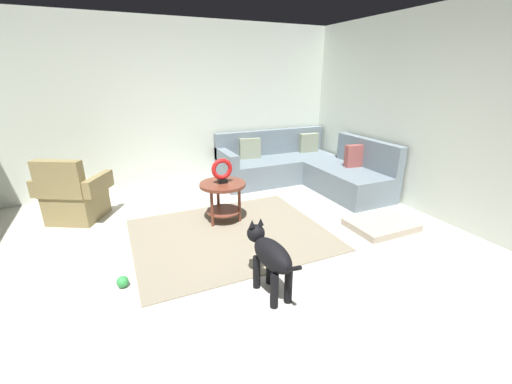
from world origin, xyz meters
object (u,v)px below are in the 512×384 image
at_px(sectional_couch, 303,168).
at_px(dog, 270,255).
at_px(side_table, 223,192).
at_px(dog_bed_mat, 381,225).
at_px(armchair, 74,197).
at_px(dog_toy_ball, 123,282).
at_px(torus_sculpture, 222,170).

distance_m(sectional_couch, dog, 3.15).
relative_size(side_table, dog_bed_mat, 0.75).
distance_m(sectional_couch, armchair, 3.59).
bearing_deg(sectional_couch, side_table, -153.22).
xyz_separation_m(sectional_couch, dog_toy_ball, (-3.11, -1.89, -0.24)).
xyz_separation_m(armchair, dog_toy_ball, (0.47, -1.84, -0.27)).
bearing_deg(torus_sculpture, sectional_couch, 26.78).
bearing_deg(torus_sculpture, side_table, 69.44).
relative_size(sectional_couch, dog_bed_mat, 2.81).
relative_size(side_table, torus_sculpture, 1.84).
bearing_deg(side_table, dog_toy_ball, -143.43).
distance_m(sectional_couch, torus_sculpture, 2.05).
bearing_deg(armchair, dog_toy_ball, -47.41).
bearing_deg(dog_toy_ball, dog_bed_mat, -0.90).
bearing_deg(dog_toy_ball, torus_sculpture, 36.57).
bearing_deg(sectional_couch, armchair, -179.26).
height_order(armchair, side_table, armchair).
xyz_separation_m(sectional_couch, dog_bed_mat, (-0.01, -1.93, -0.25)).
distance_m(side_table, dog, 1.61).
relative_size(torus_sculpture, dog_bed_mat, 0.41).
relative_size(torus_sculpture, dog, 0.38).
bearing_deg(dog, side_table, 81.92).
bearing_deg(dog_toy_ball, side_table, 36.57).
bearing_deg(dog, dog_toy_ball, 148.89).
bearing_deg(armchair, dog, -27.39).
bearing_deg(armchair, side_table, 2.73).
relative_size(sectional_couch, dog_toy_ball, 20.53).
distance_m(armchair, dog_bed_mat, 4.05).
bearing_deg(sectional_couch, torus_sculpture, -153.22).
xyz_separation_m(sectional_couch, armchair, (-3.59, -0.05, 0.03)).
distance_m(dog_bed_mat, dog, 2.00).
xyz_separation_m(armchair, side_table, (1.80, -0.86, 0.09)).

